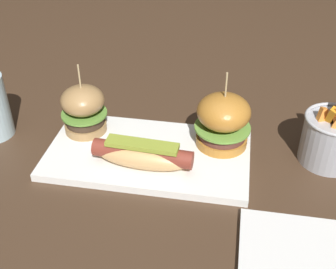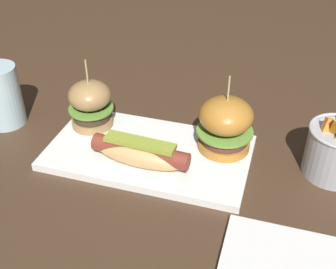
# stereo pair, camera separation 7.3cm
# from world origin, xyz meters

# --- Properties ---
(ground_plane) EXTENTS (3.00, 3.00, 0.00)m
(ground_plane) POSITION_xyz_m (0.00, 0.00, 0.00)
(ground_plane) COLOR #422D1E
(platter_main) EXTENTS (0.36, 0.20, 0.01)m
(platter_main) POSITION_xyz_m (0.00, 0.00, 0.01)
(platter_main) COLOR white
(platter_main) RESTS_ON ground
(hot_dog) EXTENTS (0.17, 0.06, 0.05)m
(hot_dog) POSITION_xyz_m (0.00, -0.04, 0.04)
(hot_dog) COLOR tan
(hot_dog) RESTS_ON platter_main
(slider_left) EXTENTS (0.08, 0.08, 0.14)m
(slider_left) POSITION_xyz_m (-0.13, 0.04, 0.06)
(slider_left) COLOR #A27A4A
(slider_left) RESTS_ON platter_main
(slider_right) EXTENTS (0.10, 0.10, 0.14)m
(slider_right) POSITION_xyz_m (0.13, 0.05, 0.06)
(slider_right) COLOR #B4742B
(slider_right) RESTS_ON platter_main
(water_glass) EXTENTS (0.08, 0.08, 0.12)m
(water_glass) POSITION_xyz_m (-0.31, 0.02, 0.06)
(water_glass) COLOR silver
(water_glass) RESTS_ON ground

